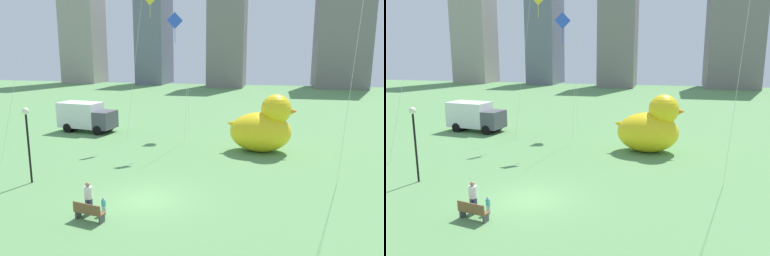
{
  "view_description": "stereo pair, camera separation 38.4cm",
  "coord_description": "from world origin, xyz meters",
  "views": [
    {
      "loc": [
        6.4,
        -17.7,
        7.77
      ],
      "look_at": [
        1.58,
        4.11,
        3.13
      ],
      "focal_mm": 34.78,
      "sensor_mm": 36.0,
      "label": 1
    },
    {
      "loc": [
        6.78,
        -17.61,
        7.77
      ],
      "look_at": [
        1.58,
        4.11,
        3.13
      ],
      "focal_mm": 34.78,
      "sensor_mm": 36.0,
      "label": 2
    }
  ],
  "objects": [
    {
      "name": "giant_inflatable_duck",
      "position": [
        5.69,
        11.2,
        1.93
      ],
      "size": [
        5.48,
        3.51,
        4.54
      ],
      "color": "yellow",
      "rests_on": "ground"
    },
    {
      "name": "kite_yellow",
      "position": [
        -4.49,
        14.16,
        11.66
      ],
      "size": [
        2.44,
        3.43,
        12.9
      ],
      "color": "silver",
      "rests_on": "ground"
    },
    {
      "name": "lamppost",
      "position": [
        -7.6,
        0.95,
        3.29
      ],
      "size": [
        0.41,
        0.41,
        4.57
      ],
      "color": "black",
      "rests_on": "ground"
    },
    {
      "name": "person_child",
      "position": [
        -1.38,
        -2.22,
        0.49
      ],
      "size": [
        0.22,
        0.22,
        0.89
      ],
      "color": "silver",
      "rests_on": "ground"
    },
    {
      "name": "city_skyline",
      "position": [
        -0.01,
        68.54,
        14.59
      ],
      "size": [
        85.91,
        14.0,
        38.85
      ],
      "color": "#9E938C",
      "rests_on": "ground"
    },
    {
      "name": "kite_blue",
      "position": [
        -1.32,
        11.38,
        9.68
      ],
      "size": [
        1.89,
        1.72,
        10.73
      ],
      "color": "silver",
      "rests_on": "ground"
    },
    {
      "name": "person_adult",
      "position": [
        -2.11,
        -2.32,
        0.9
      ],
      "size": [
        0.4,
        0.4,
        1.63
      ],
      "color": "#38476B",
      "rests_on": "ground"
    },
    {
      "name": "box_truck",
      "position": [
        -11.43,
        15.0,
        1.44
      ],
      "size": [
        5.77,
        2.96,
        2.85
      ],
      "color": "white",
      "rests_on": "ground"
    },
    {
      "name": "ground_plane",
      "position": [
        0.0,
        0.0,
        0.0
      ],
      "size": [
        140.0,
        140.0,
        0.0
      ],
      "primitive_type": "plane",
      "color": "#5D9254"
    },
    {
      "name": "park_bench",
      "position": [
        -1.76,
        -3.04,
        0.47
      ],
      "size": [
        1.59,
        0.74,
        0.9
      ],
      "color": "brown",
      "rests_on": "ground"
    }
  ]
}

